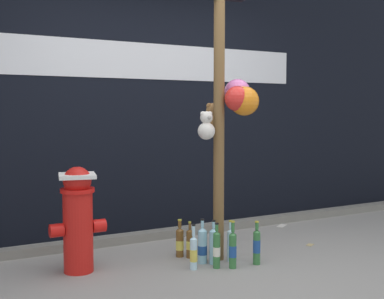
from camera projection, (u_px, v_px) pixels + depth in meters
The scene contains 18 objects.
ground_plane at pixel (241, 278), 3.73m from camera, with size 14.00×14.00×0.00m, color gray.
building_wall at pixel (146, 54), 5.20m from camera, with size 10.00×0.21×3.76m.
curb_strip at pixel (166, 234), 4.91m from camera, with size 8.00×0.12×0.08m, color slate.
memorial_post at pixel (227, 87), 4.10m from camera, with size 0.55×0.46×2.55m.
fire_hydrant at pixel (78, 217), 3.84m from camera, with size 0.44×0.33×0.84m.
bottle_0 at pixel (214, 245), 4.06m from camera, with size 0.07×0.07×0.37m.
bottle_1 at pixel (180, 242), 4.26m from camera, with size 0.07×0.07×0.33m.
bottle_2 at pixel (190, 243), 4.23m from camera, with size 0.06×0.06×0.32m.
bottle_3 at pixel (217, 249), 3.95m from camera, with size 0.06×0.06×0.37m.
bottle_4 at pixel (202, 246), 4.08m from camera, with size 0.08×0.08×0.37m.
bottle_5 at pixel (230, 244), 4.13m from camera, with size 0.06×0.06×0.35m.
bottle_6 at pixel (194, 252), 3.92m from camera, with size 0.06×0.06×0.37m.
bottle_7 at pixel (233, 249), 3.95m from camera, with size 0.06×0.06×0.39m.
bottle_8 at pixel (217, 237), 4.37m from camera, with size 0.08×0.08×0.36m.
bottle_9 at pixel (257, 246), 4.05m from camera, with size 0.06×0.06×0.36m.
litter_0 at pixel (310, 245), 4.65m from camera, with size 0.09×0.05×0.01m, color tan.
litter_1 at pixel (282, 226), 5.43m from camera, with size 0.15×0.07×0.01m, color silver.
litter_3 at pixel (200, 259), 4.19m from camera, with size 0.08×0.11×0.01m, color tan.
Camera 1 is at (-2.04, -3.04, 1.26)m, focal length 45.83 mm.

